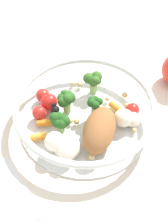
# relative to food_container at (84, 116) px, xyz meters

# --- Properties ---
(ground_plane) EXTENTS (2.40, 2.40, 0.00)m
(ground_plane) POSITION_rel_food_container_xyz_m (0.00, 0.00, -0.03)
(ground_plane) COLOR silver
(food_container) EXTENTS (0.25, 0.25, 0.06)m
(food_container) POSITION_rel_food_container_xyz_m (0.00, 0.00, 0.00)
(food_container) COLOR white
(food_container) RESTS_ON ground_plane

